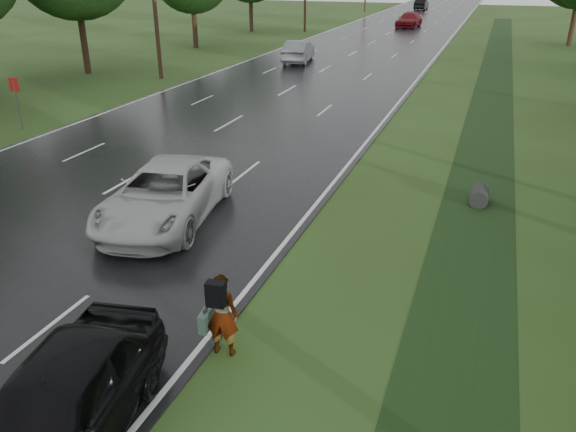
{
  "coord_description": "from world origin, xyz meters",
  "views": [
    {
      "loc": [
        11.41,
        -7.34,
        6.86
      ],
      "look_at": [
        7.19,
        4.28,
        1.3
      ],
      "focal_mm": 35.0,
      "sensor_mm": 36.0,
      "label": 1
    }
  ],
  "objects_px": {
    "road_sign": "(15,93)",
    "dark_sedan": "(60,406)",
    "white_pickup": "(165,194)",
    "silver_sedan": "(298,51)",
    "pedestrian": "(221,314)"
  },
  "relations": [
    {
      "from": "road_sign",
      "to": "dark_sedan",
      "type": "xyz_separation_m",
      "value": [
        14.5,
        -14.43,
        -0.81
      ]
    },
    {
      "from": "pedestrian",
      "to": "white_pickup",
      "type": "xyz_separation_m",
      "value": [
        -4.22,
        4.99,
        -0.05
      ]
    },
    {
      "from": "road_sign",
      "to": "white_pickup",
      "type": "bearing_deg",
      "value": -29.47
    },
    {
      "from": "road_sign",
      "to": "pedestrian",
      "type": "relative_size",
      "value": 1.33
    },
    {
      "from": "road_sign",
      "to": "pedestrian",
      "type": "distance_m",
      "value": 19.48
    },
    {
      "from": "pedestrian",
      "to": "white_pickup",
      "type": "bearing_deg",
      "value": -56.73
    },
    {
      "from": "dark_sedan",
      "to": "silver_sedan",
      "type": "bearing_deg",
      "value": 93.78
    },
    {
      "from": "road_sign",
      "to": "silver_sedan",
      "type": "distance_m",
      "value": 22.87
    },
    {
      "from": "white_pickup",
      "to": "silver_sedan",
      "type": "bearing_deg",
      "value": 91.98
    },
    {
      "from": "white_pickup",
      "to": "dark_sedan",
      "type": "xyz_separation_m",
      "value": [
        3.0,
        -7.93,
        -0.0
      ]
    },
    {
      "from": "dark_sedan",
      "to": "pedestrian",
      "type": "bearing_deg",
      "value": 57.77
    },
    {
      "from": "road_sign",
      "to": "silver_sedan",
      "type": "xyz_separation_m",
      "value": [
        5.73,
        22.12,
        -0.8
      ]
    },
    {
      "from": "pedestrian",
      "to": "dark_sedan",
      "type": "height_order",
      "value": "pedestrian"
    },
    {
      "from": "pedestrian",
      "to": "white_pickup",
      "type": "height_order",
      "value": "pedestrian"
    },
    {
      "from": "road_sign",
      "to": "silver_sedan",
      "type": "bearing_deg",
      "value": 75.49
    }
  ]
}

